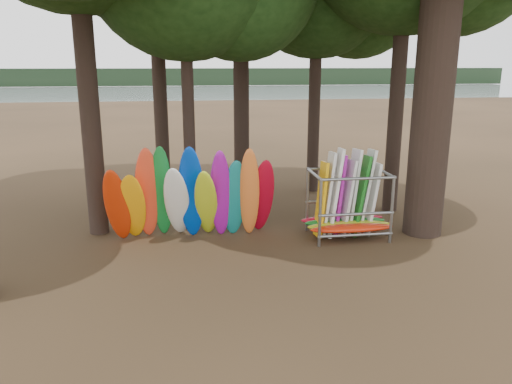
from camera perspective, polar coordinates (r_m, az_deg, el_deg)
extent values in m
plane|color=#47331E|center=(14.41, 1.44, -6.87)|extent=(120.00, 120.00, 0.00)
plane|color=gray|center=(73.44, -6.79, 10.34)|extent=(160.00, 160.00, 0.00)
cube|color=black|center=(123.27, -7.63, 12.91)|extent=(160.00, 4.00, 4.00)
cylinder|color=black|center=(15.98, -19.17, 17.13)|extent=(0.60, 0.60, 12.38)
cylinder|color=black|center=(19.81, -11.18, 16.18)|extent=(0.53, 0.53, 11.83)
cylinder|color=black|center=(20.31, -1.75, 17.82)|extent=(0.62, 0.62, 12.85)
cylinder|color=black|center=(20.72, 6.80, 13.98)|extent=(0.48, 0.48, 10.18)
cylinder|color=black|center=(16.65, -7.88, 13.45)|extent=(0.39, 0.39, 9.96)
cylinder|color=black|center=(18.32, 16.18, 15.61)|extent=(0.52, 0.52, 11.55)
cylinder|color=black|center=(16.06, 20.38, 19.00)|extent=(1.18, 1.18, 13.49)
ellipsoid|color=red|center=(15.21, -15.59, -1.51)|extent=(0.88, 1.35, 2.50)
ellipsoid|color=#FFA10C|center=(15.24, -13.92, -1.67)|extent=(0.80, 1.44, 2.35)
ellipsoid|color=#FF4323|center=(15.27, -12.32, -0.18)|extent=(0.84, 1.26, 3.02)
ellipsoid|color=#157D2F|center=(15.27, -10.69, -0.01)|extent=(0.65, 1.23, 3.05)
ellipsoid|color=white|center=(15.17, -9.02, -1.16)|extent=(0.93, 1.77, 2.56)
ellipsoid|color=#0437AF|center=(15.05, -7.40, -0.13)|extent=(0.82, 1.10, 3.02)
ellipsoid|color=#B9CE1F|center=(15.11, -5.71, -1.32)|extent=(0.88, 1.68, 2.46)
ellipsoid|color=#9D149F|center=(15.05, -4.08, -0.27)|extent=(0.70, 1.15, 2.92)
ellipsoid|color=#147C7C|center=(15.20, -2.46, -0.74)|extent=(0.79, 1.04, 2.58)
ellipsoid|color=orange|center=(15.08, -0.77, -0.10)|extent=(0.74, 1.25, 2.99)
ellipsoid|color=#AE081F|center=(15.42, 0.71, -0.51)|extent=(0.79, 1.35, 2.61)
ellipsoid|color=red|center=(15.37, 10.92, -4.08)|extent=(2.60, 0.55, 0.24)
ellipsoid|color=#B0B317|center=(15.62, 10.59, -3.76)|extent=(2.65, 0.55, 0.24)
ellipsoid|color=#17681E|center=(15.96, 10.15, -3.35)|extent=(2.63, 0.55, 0.24)
ellipsoid|color=#B80D25|center=(16.22, 9.82, -3.03)|extent=(2.72, 0.55, 0.24)
cube|color=#F2AE0C|center=(15.47, 7.45, -0.92)|extent=(0.34, 0.77, 2.37)
cube|color=silver|center=(15.57, 8.11, -0.29)|extent=(0.45, 0.78, 2.65)
cube|color=white|center=(15.48, 8.98, -0.15)|extent=(0.51, 0.77, 2.78)
cube|color=#AA1CA2|center=(15.77, 9.44, -0.35)|extent=(0.42, 0.76, 2.55)
cube|color=silver|center=(15.71, 10.31, -0.70)|extent=(0.51, 0.80, 2.40)
cube|color=white|center=(15.87, 10.87, -0.01)|extent=(0.50, 0.82, 2.70)
cube|color=#176B1B|center=(15.77, 11.80, -0.44)|extent=(0.56, 0.76, 2.54)
cube|color=silver|center=(15.98, 12.29, 0.02)|extent=(0.58, 0.79, 2.69)
cube|color=silver|center=(15.99, 13.09, -0.81)|extent=(0.47, 0.74, 2.28)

